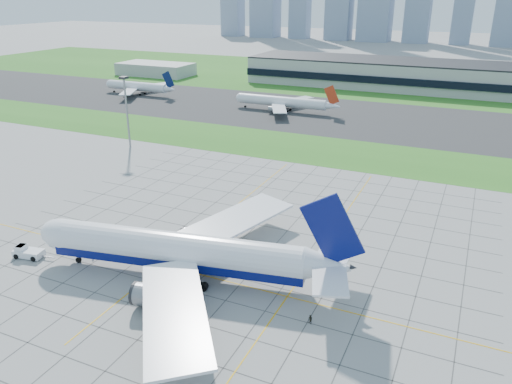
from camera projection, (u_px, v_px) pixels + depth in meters
ground at (209, 271)px, 102.44m from camera, size 1400.00×1400.00×0.00m
grass_median at (333, 152)px, 178.40m from camera, size 700.00×35.00×0.04m
asphalt_taxiway at (367, 118)px, 224.82m from camera, size 700.00×75.00×0.04m
grass_far at (406, 81)px, 317.68m from camera, size 700.00×145.00×0.04m
apron_markings at (235, 248)px, 111.63m from camera, size 120.00×130.00×0.03m
terminal at (474, 79)px, 278.17m from camera, size 260.00×43.00×15.80m
service_block at (156, 69)px, 339.59m from camera, size 50.00×25.00×8.00m
light_mast at (126, 103)px, 178.10m from camera, size 2.50×2.50×25.60m
airliner at (180, 251)px, 98.31m from camera, size 66.48×66.77×21.08m
pushback_tug at (27, 252)px, 107.49m from camera, size 9.41×4.19×2.58m
crew_near at (93, 253)px, 107.57m from camera, size 0.73×0.79×1.80m
crew_far at (310, 319)px, 85.88m from camera, size 1.07×1.02×1.73m
distant_jet_0 at (138, 86)px, 275.13m from camera, size 42.94×42.66×14.08m
distant_jet_1 at (283, 102)px, 237.24m from camera, size 49.73×42.66×14.08m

